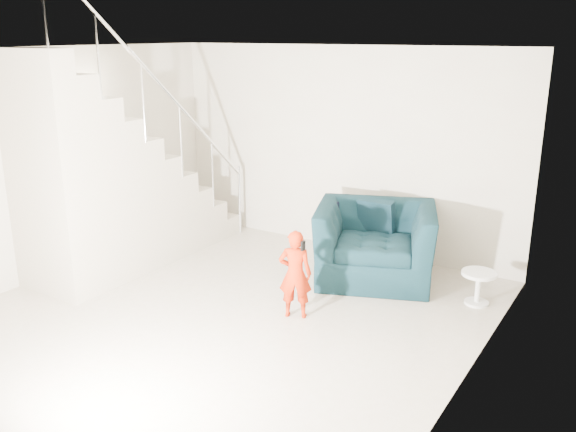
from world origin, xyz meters
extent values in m
plane|color=gray|center=(0.00, 0.00, 0.00)|extent=(5.50, 5.50, 0.00)
plane|color=silver|center=(0.00, 0.00, 2.70)|extent=(5.50, 5.50, 0.00)
plane|color=#B2A391|center=(0.00, 2.75, 1.35)|extent=(5.00, 0.00, 5.00)
plane|color=#B2A391|center=(-2.50, 0.00, 1.35)|extent=(0.00, 5.50, 5.50)
plane|color=#B2A391|center=(2.50, 0.00, 1.35)|extent=(0.00, 5.50, 5.50)
imported|color=black|center=(0.91, 1.94, 0.45)|extent=(1.72, 1.62, 0.89)
imported|color=#981C04|center=(0.64, 0.55, 0.47)|extent=(0.41, 0.35, 0.94)
cylinder|color=silver|center=(2.17, 1.86, 0.36)|extent=(0.37, 0.37, 0.04)
cylinder|color=silver|center=(2.17, 1.86, 0.17)|extent=(0.06, 0.06, 0.34)
cylinder|color=silver|center=(2.17, 1.86, 0.01)|extent=(0.26, 0.26, 0.03)
cube|color=#ADA089|center=(-2.00, 2.35, 0.14)|extent=(1.00, 0.30, 0.27)
cube|color=#ADA089|center=(-2.00, 2.05, 0.27)|extent=(1.00, 0.30, 0.54)
cube|color=#ADA089|center=(-2.00, 1.75, 0.41)|extent=(1.00, 0.30, 0.81)
cube|color=#ADA089|center=(-2.00, 1.45, 0.54)|extent=(1.00, 0.30, 1.08)
cube|color=#ADA089|center=(-2.00, 1.15, 0.68)|extent=(1.00, 0.30, 1.35)
cube|color=#ADA089|center=(-2.00, 0.85, 0.81)|extent=(1.00, 0.30, 1.62)
cube|color=#ADA089|center=(-2.00, 0.55, 0.95)|extent=(1.00, 0.30, 1.89)
cube|color=#ADA089|center=(-2.00, 0.25, 1.08)|extent=(1.00, 0.30, 2.16)
cube|color=#ADA089|center=(-2.00, -0.05, 1.22)|extent=(1.00, 0.30, 2.43)
cube|color=#ADA089|center=(-2.00, -0.35, 1.35)|extent=(1.00, 0.30, 2.70)
cylinder|color=silver|center=(-1.50, 1.00, 2.25)|extent=(0.04, 3.03, 2.73)
cylinder|color=silver|center=(-1.50, 2.50, 0.50)|extent=(0.04, 0.04, 1.00)
cube|color=black|center=(0.79, 2.22, 0.69)|extent=(0.45, 0.21, 0.45)
cube|color=black|center=(0.33, 1.82, 0.56)|extent=(0.05, 0.50, 0.56)
cube|color=black|center=(0.77, 0.50, 0.82)|extent=(0.03, 0.05, 0.10)
camera|label=1|loc=(3.66, -4.41, 2.85)|focal=38.00mm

